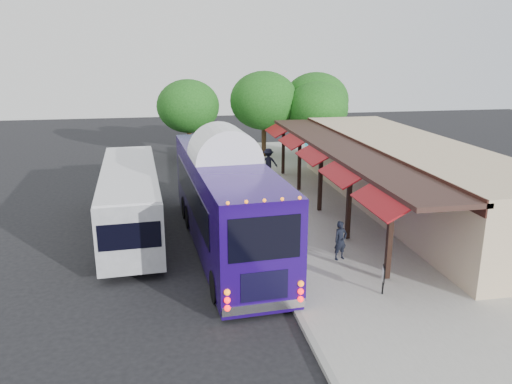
{
  "coord_description": "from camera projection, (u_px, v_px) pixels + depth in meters",
  "views": [
    {
      "loc": [
        -3.79,
        -19.23,
        8.07
      ],
      "look_at": [
        0.21,
        2.46,
        1.8
      ],
      "focal_mm": 35.0,
      "sensor_mm": 36.0,
      "label": 1
    }
  ],
  "objects": [
    {
      "name": "ground",
      "position": [
        262.0,
        249.0,
        21.06
      ],
      "size": [
        90.0,
        90.0,
        0.0
      ],
      "primitive_type": "plane",
      "color": "black",
      "rests_on": "ground"
    },
    {
      "name": "sign_board",
      "position": [
        384.0,
        276.0,
        16.65
      ],
      "size": [
        0.18,
        0.44,
        1.0
      ],
      "rotation": [
        0.0,
        0.0,
        -0.33
      ],
      "color": "black",
      "rests_on": "sidewalk"
    },
    {
      "name": "tree_mid",
      "position": [
        316.0,
        100.0,
        38.76
      ],
      "size": [
        5.07,
        5.07,
        6.5
      ],
      "color": "#382314",
      "rests_on": "ground"
    },
    {
      "name": "tree_left",
      "position": [
        264.0,
        101.0,
        37.67
      ],
      "size": [
        5.18,
        5.18,
        6.63
      ],
      "color": "#382314",
      "rests_on": "ground"
    },
    {
      "name": "ped_d",
      "position": [
        268.0,
        163.0,
        32.26
      ],
      "size": [
        1.24,
        0.77,
        1.86
      ],
      "primitive_type": "imported",
      "rotation": [
        0.0,
        0.0,
        3.08
      ],
      "color": "black",
      "rests_on": "sidewalk"
    },
    {
      "name": "ped_c",
      "position": [
        261.0,
        203.0,
        23.86
      ],
      "size": [
        1.09,
        0.53,
        1.8
      ],
      "primitive_type": "imported",
      "rotation": [
        0.0,
        0.0,
        3.23
      ],
      "color": "black",
      "rests_on": "sidewalk"
    },
    {
      "name": "city_bus",
      "position": [
        130.0,
        197.0,
        22.61
      ],
      "size": [
        3.0,
        11.21,
        2.98
      ],
      "rotation": [
        0.0,
        0.0,
        0.05
      ],
      "color": "gray",
      "rests_on": "ground"
    },
    {
      "name": "sidewalk",
      "position": [
        342.0,
        212.0,
        25.69
      ],
      "size": [
        10.0,
        40.0,
        0.15
      ],
      "primitive_type": "cube",
      "color": "#9E9B93",
      "rests_on": "ground"
    },
    {
      "name": "station_shelter",
      "position": [
        406.0,
        175.0,
        25.8
      ],
      "size": [
        8.15,
        20.0,
        3.6
      ],
      "color": "#C8AA8B",
      "rests_on": "ground"
    },
    {
      "name": "tree_right",
      "position": [
        317.0,
        108.0,
        37.25
      ],
      "size": [
        4.61,
        4.61,
        5.9
      ],
      "color": "#382314",
      "rests_on": "ground"
    },
    {
      "name": "coach_bus",
      "position": [
        225.0,
        196.0,
        20.82
      ],
      "size": [
        3.54,
        12.95,
        4.1
      ],
      "rotation": [
        0.0,
        0.0,
        0.07
      ],
      "color": "#210865",
      "rests_on": "ground"
    },
    {
      "name": "tree_far",
      "position": [
        188.0,
        106.0,
        37.56
      ],
      "size": [
        4.71,
        4.71,
        6.04
      ],
      "color": "#382314",
      "rests_on": "ground"
    },
    {
      "name": "curb",
      "position": [
        247.0,
        217.0,
        24.83
      ],
      "size": [
        0.2,
        40.0,
        0.16
      ],
      "primitive_type": "cube",
      "color": "gray",
      "rests_on": "ground"
    },
    {
      "name": "ped_a",
      "position": [
        340.0,
        240.0,
        19.45
      ],
      "size": [
        0.65,
        0.53,
        1.56
      ],
      "primitive_type": "imported",
      "rotation": [
        0.0,
        0.0,
        0.3
      ],
      "color": "black",
      "rests_on": "sidewalk"
    },
    {
      "name": "ped_b",
      "position": [
        248.0,
        181.0,
        27.63
      ],
      "size": [
        1.12,
        0.98,
        1.95
      ],
      "primitive_type": "imported",
      "rotation": [
        0.0,
        0.0,
        2.85
      ],
      "color": "black",
      "rests_on": "sidewalk"
    }
  ]
}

